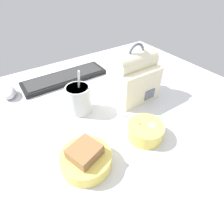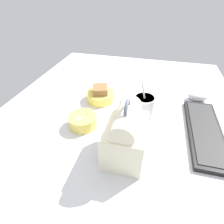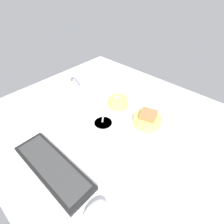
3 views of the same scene
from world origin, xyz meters
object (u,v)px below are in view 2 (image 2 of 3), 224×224
at_px(lunch_bag, 125,136).
at_px(soup_cup, 144,107).
at_px(keyboard, 205,131).
at_px(bento_bowl_sandwich, 100,95).
at_px(computer_mouse, 198,96).
at_px(bento_bowl_snacks, 83,120).

xyz_separation_m(lunch_bag, soup_cup, (-0.22, 0.04, -0.03)).
xyz_separation_m(keyboard, soup_cup, (-0.04, -0.25, 0.04)).
bearing_deg(bento_bowl_sandwich, lunch_bag, 30.17).
distance_m(soup_cup, computer_mouse, 0.32).
distance_m(lunch_bag, soup_cup, 0.22).
xyz_separation_m(soup_cup, bento_bowl_sandwich, (-0.09, -0.22, -0.03)).
bearing_deg(soup_cup, bento_bowl_snacks, -63.94).
bearing_deg(bento_bowl_snacks, lunch_bag, 60.95).
distance_m(lunch_bag, bento_bowl_snacks, 0.23).
bearing_deg(computer_mouse, bento_bowl_snacks, -56.54).
bearing_deg(bento_bowl_sandwich, bento_bowl_snacks, -3.23).
height_order(soup_cup, computer_mouse, soup_cup).
height_order(bento_bowl_sandwich, bento_bowl_snacks, bento_bowl_sandwich).
bearing_deg(computer_mouse, keyboard, -0.90).
bearing_deg(bento_bowl_snacks, bento_bowl_sandwich, 176.77).
bearing_deg(bento_bowl_sandwich, computer_mouse, 103.75).
bearing_deg(computer_mouse, soup_cup, -50.66).
height_order(lunch_bag, bento_bowl_sandwich, lunch_bag).
bearing_deg(bento_bowl_snacks, soup_cup, 116.06).
relative_size(keyboard, bento_bowl_snacks, 3.43).
bearing_deg(soup_cup, bento_bowl_sandwich, -112.30).
distance_m(keyboard, bento_bowl_snacks, 0.48).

